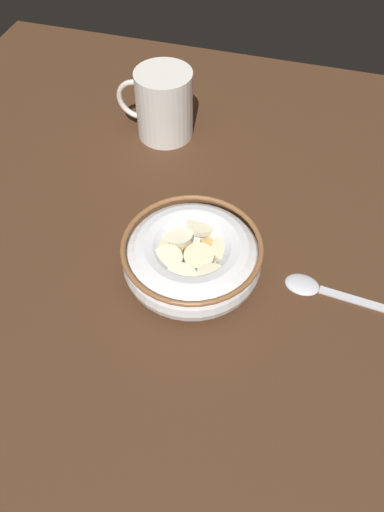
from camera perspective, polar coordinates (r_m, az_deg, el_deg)
name	(u,v)px	position (r cm, az deg, el deg)	size (l,w,h in cm)	color
ground_plane	(192,278)	(58.54, 0.00, -2.46)	(96.20, 96.20, 2.00)	#472B19
cereal_bowl	(192,258)	(55.57, -0.01, -0.20)	(15.51, 15.51, 4.98)	white
spoon	(326,290)	(57.84, 14.95, -3.74)	(16.40, 3.41, 0.80)	silver
coffee_mug	(163,104)	(73.25, -3.28, 16.76)	(11.08, 7.97, 9.68)	white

